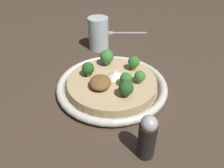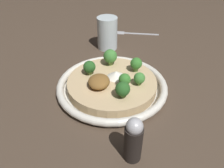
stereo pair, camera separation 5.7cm
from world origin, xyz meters
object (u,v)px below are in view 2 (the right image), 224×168
Objects in this scene: broccoli_right at (123,89)px; fork_utensil at (128,33)px; broccoli_back at (125,80)px; drinking_glass at (107,33)px; broccoli_back_left at (136,64)px; pepper_shaker at (133,139)px; risotto_bowl at (112,85)px; broccoli_front at (89,67)px; broccoli_back_right at (139,78)px; broccoli_front_left at (110,57)px.

broccoli_right is 0.44m from fork_utensil.
drinking_glass reaches higher than broccoli_back.
drinking_glass is at bearing -164.90° from broccoli_back.
broccoli_back_left is 0.25m from pepper_shaker.
broccoli_front reaches higher than risotto_bowl.
risotto_bowl is at bearing -100.78° from broccoli_back_right.
broccoli_right is 0.15m from broccoli_front_left.
fork_utensil is (-0.40, -0.00, -0.05)m from broccoli_back.
broccoli_right is at bearing -3.67° from broccoli_back.
drinking_glass is (-0.24, -0.04, 0.04)m from risotto_bowl.
drinking_glass is at bearing -152.79° from broccoli_back_left.
broccoli_right is at bearing 16.71° from broccoli_front_left.
broccoli_front is at bearing -116.32° from broccoli_back.
risotto_bowl is 0.09m from broccoli_front_left.
broccoli_right is at bearing -36.10° from broccoli_back_right.
broccoli_right reaches higher than fork_utensil.
broccoli_front_left reaches higher than broccoli_back_left.
broccoli_front_left is 0.31m from fork_utensil.
broccoli_right is at bearing 46.38° from broccoli_front.
broccoli_back_left is (-0.05, 0.06, 0.04)m from risotto_bowl.
pepper_shaker reaches higher than broccoli_back.
drinking_glass is (-0.17, -0.03, -0.00)m from broccoli_front_left.
broccoli_front_left is (-0.03, -0.07, 0.00)m from broccoli_back_left.
risotto_bowl is at bearing -155.16° from broccoli_right.
fork_utensil is at bearing 151.70° from drinking_glass.
broccoli_back_right reaches higher than fork_utensil.
broccoli_front_left is 0.07m from broccoli_front.
risotto_bowl is 0.25m from drinking_glass.
risotto_bowl is 1.47× the size of fork_utensil.
broccoli_back is 0.89× the size of broccoli_right.
broccoli_front_left is 0.24× the size of fork_utensil.
broccoli_front is at bearing -42.68° from broccoli_front_left.
broccoli_front_left is at bearing -137.68° from broccoli_back_right.
drinking_glass is (-0.27, -0.07, 0.00)m from broccoli_back.
broccoli_back_right is at bearing 108.21° from broccoli_back.
drinking_glass reaches higher than broccoli_back_right.
broccoli_back_right is 0.93× the size of broccoli_back.
broccoli_front is 0.26m from pepper_shaker.
broccoli_back_left is at bearing 27.21° from drinking_glass.
broccoli_front_left is (-0.10, -0.05, 0.01)m from broccoli_back.
broccoli_right is at bearing 12.70° from drinking_glass.
fork_utensil is at bearing -174.86° from broccoli_back_left.
pepper_shaker is at bearing 12.18° from drinking_glass.
broccoli_right is 1.05× the size of broccoli_front.
broccoli_back_left is 0.21× the size of fork_utensil.
broccoli_front_left is at bearing -163.29° from broccoli_right.
pepper_shaker is at bearing 94.44° from fork_utensil.
broccoli_back is 0.37× the size of pepper_shaker.
risotto_bowl is 0.08m from broccoli_right.
broccoli_front is at bearing -5.97° from drinking_glass.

